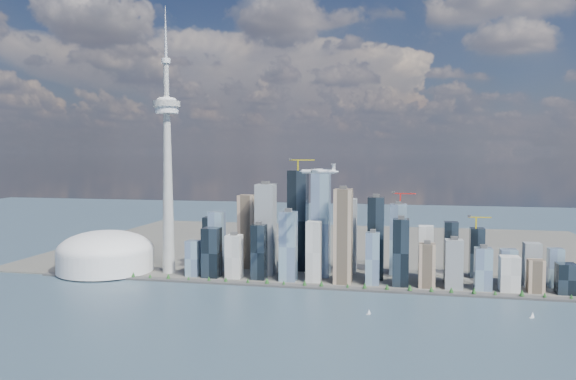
% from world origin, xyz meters
% --- Properties ---
extents(ground, '(4000.00, 4000.00, 0.00)m').
position_xyz_m(ground, '(0.00, 0.00, 0.00)').
color(ground, '#334D5A').
rests_on(ground, ground).
extents(seawall, '(1100.00, 22.00, 4.00)m').
position_xyz_m(seawall, '(0.00, 250.00, 2.00)').
color(seawall, '#383838').
rests_on(seawall, ground).
extents(land, '(1400.00, 900.00, 3.00)m').
position_xyz_m(land, '(0.00, 700.00, 1.50)').
color(land, '#4C4C47').
rests_on(land, ground).
extents(shoreline_trees, '(960.53, 7.20, 8.80)m').
position_xyz_m(shoreline_trees, '(0.00, 250.00, 8.78)').
color(shoreline_trees, '#3F2D1E').
rests_on(shoreline_trees, seawall).
extents(skyscraper_cluster, '(736.00, 142.00, 240.20)m').
position_xyz_m(skyscraper_cluster, '(59.62, 336.82, 74.15)').
color(skyscraper_cluster, black).
rests_on(skyscraper_cluster, land).
extents(needle_tower, '(56.00, 56.00, 550.50)m').
position_xyz_m(needle_tower, '(-300.00, 310.00, 235.84)').
color(needle_tower, gray).
rests_on(needle_tower, land).
extents(dome_stadium, '(200.00, 200.00, 86.00)m').
position_xyz_m(dome_stadium, '(-440.00, 300.00, 39.44)').
color(dome_stadium, white).
rests_on(dome_stadium, land).
extents(airplane, '(71.33, 63.09, 17.39)m').
position_xyz_m(airplane, '(33.75, 205.84, 222.43)').
color(airplane, white).
rests_on(airplane, ground).
extents(sailboat_west, '(7.13, 2.74, 9.85)m').
position_xyz_m(sailboat_west, '(130.78, 97.27, 3.16)').
color(sailboat_west, silver).
rests_on(sailboat_west, ground).
extents(sailboat_east, '(7.89, 3.52, 10.91)m').
position_xyz_m(sailboat_east, '(379.18, 130.18, 3.50)').
color(sailboat_east, silver).
rests_on(sailboat_east, ground).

